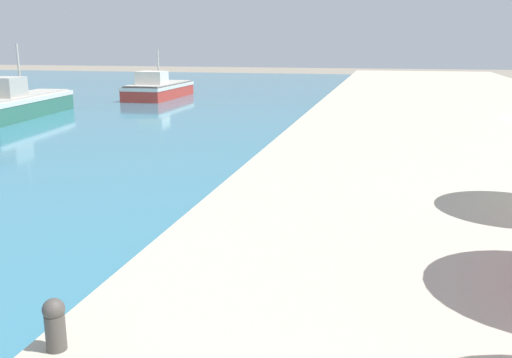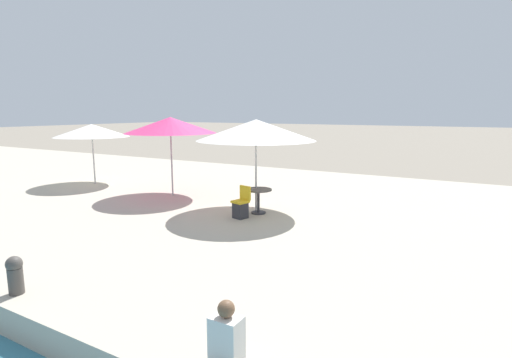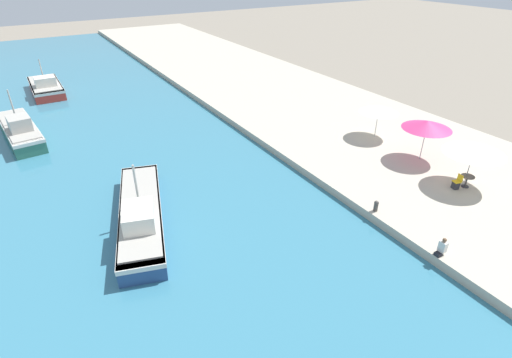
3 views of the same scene
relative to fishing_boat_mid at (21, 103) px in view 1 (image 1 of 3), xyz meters
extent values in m
cube|color=#BCB29E|center=(23.73, 2.12, -0.55)|extent=(16.00, 90.00, 0.55)
cube|color=#33705B|center=(-0.02, 0.14, -0.22)|extent=(3.01, 8.61, 1.14)
cube|color=silver|center=(-0.02, 0.14, 0.23)|extent=(3.06, 8.70, 0.25)
cube|color=#ADA89E|center=(-0.02, 0.14, 0.40)|extent=(2.77, 7.92, 0.10)
cube|color=#B7B2A8|center=(0.14, -1.33, 0.97)|extent=(1.68, 2.00, 1.03)
cylinder|color=#B7B2A8|center=(-0.02, 0.14, 1.83)|extent=(0.12, 0.12, 2.74)
cube|color=red|center=(3.16, 12.16, -0.29)|extent=(2.86, 7.54, 1.01)
cube|color=silver|center=(3.16, 12.16, 0.09)|extent=(2.91, 7.62, 0.25)
cube|color=#ADA89E|center=(3.16, 12.16, 0.27)|extent=(2.63, 6.94, 0.10)
cube|color=silver|center=(3.17, 10.84, 0.77)|extent=(1.97, 1.67, 0.91)
cylinder|color=#B7B2A8|center=(3.16, 12.16, 1.53)|extent=(0.12, 0.12, 2.42)
cylinder|color=#4C4742|center=(16.12, -22.44, -0.05)|extent=(0.24, 0.24, 0.45)
sphere|color=#4C4742|center=(16.12, -22.44, 0.24)|extent=(0.26, 0.26, 0.26)
camera|label=1|loc=(19.82, -27.88, 3.30)|focal=40.00mm
camera|label=2|loc=(12.66, -29.04, 2.75)|focal=28.00mm
camera|label=3|loc=(1.03, -34.82, 12.19)|focal=28.00mm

